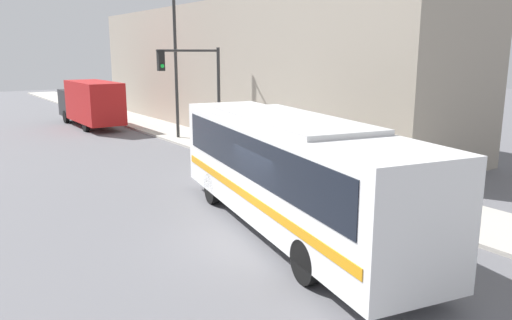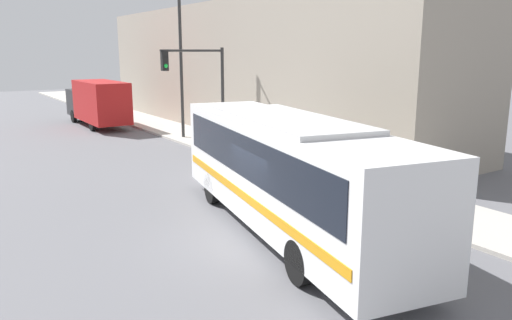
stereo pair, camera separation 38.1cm
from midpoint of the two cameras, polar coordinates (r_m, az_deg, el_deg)
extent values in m
plane|color=slate|center=(13.71, -0.78, -9.21)|extent=(120.00, 120.00, 0.00)
cube|color=#B7B2A8|center=(33.67, -11.31, 3.61)|extent=(3.12, 70.00, 0.12)
cube|color=#9E9384|center=(32.96, -2.18, 10.48)|extent=(6.00, 32.36, 7.94)
cube|color=white|center=(13.85, 2.88, -1.17)|extent=(4.59, 11.35, 2.74)
cube|color=black|center=(13.74, 2.90, 0.83)|extent=(4.45, 10.49, 1.14)
cube|color=orange|center=(14.00, 2.85, -3.57)|extent=(4.54, 10.93, 0.24)
cube|color=silver|center=(13.58, 2.94, 4.66)|extent=(3.41, 6.42, 0.16)
cylinder|color=black|center=(17.62, 1.08, -2.54)|extent=(0.48, 1.05, 1.02)
cylinder|color=black|center=(16.88, -5.65, -3.27)|extent=(0.48, 1.05, 1.02)
cylinder|color=black|center=(12.31, 13.81, -9.61)|extent=(0.48, 1.05, 1.02)
cylinder|color=black|center=(11.21, 4.73, -11.51)|extent=(0.48, 1.05, 1.02)
cube|color=#B21919|center=(34.84, -18.31, 6.34)|extent=(2.24, 5.89, 2.63)
cube|color=#262628|center=(38.80, -20.02, 6.20)|extent=(2.12, 2.29, 1.86)
cylinder|color=black|center=(38.28, -21.16, 4.64)|extent=(0.25, 0.90, 0.90)
cylinder|color=black|center=(33.68, -19.19, 3.84)|extent=(0.25, 0.90, 0.90)
cylinder|color=#999999|center=(21.10, 1.61, -0.26)|extent=(0.26, 0.26, 0.62)
sphere|color=#999999|center=(21.02, 1.62, 0.77)|extent=(0.24, 0.24, 0.24)
cylinder|color=#999999|center=(20.98, 1.84, -0.24)|extent=(0.12, 0.15, 0.12)
cylinder|color=#2D2D2D|center=(24.82, -4.71, 6.82)|extent=(0.16, 0.16, 5.08)
cylinder|color=#2D2D2D|center=(23.95, -8.20, 12.27)|extent=(3.20, 0.11, 0.11)
cube|color=black|center=(23.36, -11.30, 11.06)|extent=(0.30, 0.24, 0.90)
sphere|color=#19D83F|center=(23.23, -11.13, 10.50)|extent=(0.18, 0.18, 0.18)
cylinder|color=#2D2D2D|center=(24.30, -3.91, 1.83)|extent=(0.06, 0.06, 0.98)
cylinder|color=#4C4C51|center=(24.19, -3.93, 3.22)|extent=(0.14, 0.14, 0.22)
cylinder|color=#2D2D2D|center=(29.11, -9.53, 10.72)|extent=(0.18, 0.18, 8.34)
cylinder|color=slate|center=(26.63, -5.52, 2.52)|extent=(0.28, 0.28, 0.79)
cylinder|color=black|center=(26.52, -5.55, 4.07)|extent=(0.34, 0.34, 0.66)
sphere|color=tan|center=(26.46, -5.57, 5.00)|extent=(0.21, 0.21, 0.21)
cylinder|color=#47382D|center=(20.04, 8.08, -0.75)|extent=(0.28, 0.28, 0.83)
cylinder|color=beige|center=(19.88, 8.15, 1.38)|extent=(0.34, 0.34, 0.69)
sphere|color=tan|center=(19.80, 8.19, 2.67)|extent=(0.22, 0.22, 0.22)
camera|label=1|loc=(0.19, -90.65, -0.14)|focal=35.00mm
camera|label=2|loc=(0.19, 89.35, 0.14)|focal=35.00mm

